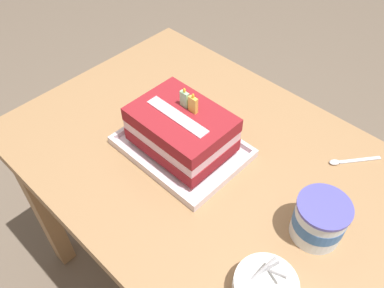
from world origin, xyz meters
The scene contains 7 objects.
ground_plane centered at (0.00, 0.00, 0.00)m, with size 8.00×8.00×0.00m, color #6B5B4C.
dining_table centered at (0.00, 0.00, 0.65)m, with size 1.07×0.77×0.77m.
foil_tray centered at (-0.05, -0.03, 0.77)m, with size 0.33×0.25×0.02m.
birthday_cake centered at (-0.05, -0.03, 0.85)m, with size 0.25×0.18×0.17m.
bowl_stack centered at (0.35, -0.20, 0.79)m, with size 0.13×0.13×0.10m.
ice_cream_tub centered at (0.35, 0.00, 0.82)m, with size 0.12×0.12×0.11m.
serving_spoon_near_tray centered at (0.30, 0.24, 0.77)m, with size 0.10×0.12×0.01m.
Camera 1 is at (0.48, -0.54, 1.57)m, focal length 37.06 mm.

